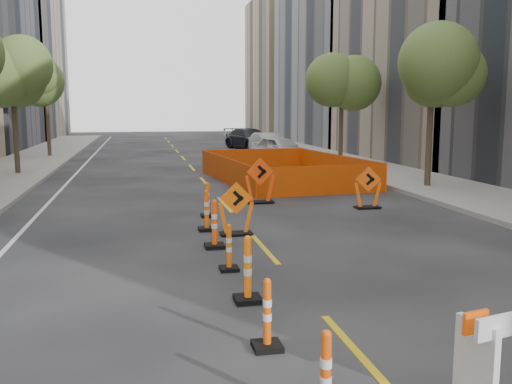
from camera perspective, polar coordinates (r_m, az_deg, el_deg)
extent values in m
plane|color=black|center=(9.52, 5.93, -11.26)|extent=(140.00, 140.00, 0.00)
cube|color=gray|center=(23.86, 18.00, 0.50)|extent=(4.00, 90.00, 0.15)
cube|color=gray|center=(38.07, 20.30, 13.66)|extent=(12.00, 16.00, 14.00)
cube|color=gray|center=(53.02, 10.78, 15.66)|extent=(12.00, 18.00, 20.00)
cube|color=tan|center=(70.14, 4.90, 12.33)|extent=(12.00, 14.00, 16.00)
cylinder|color=#382B1E|center=(29.14, -22.86, 4.58)|extent=(0.24, 0.24, 3.15)
sphere|color=#43632A|center=(29.12, -23.20, 10.43)|extent=(2.80, 2.80, 2.80)
cylinder|color=#382B1E|center=(38.98, -20.03, 5.54)|extent=(0.24, 0.24, 3.15)
sphere|color=#43632A|center=(38.97, -20.25, 9.91)|extent=(2.80, 2.80, 2.80)
cylinder|color=#382B1E|center=(23.42, 16.88, 4.10)|extent=(0.24, 0.24, 3.15)
sphere|color=#43632A|center=(23.40, 17.20, 11.38)|extent=(2.80, 2.80, 2.80)
cylinder|color=#382B1E|center=(32.54, 8.48, 5.48)|extent=(0.24, 0.24, 3.15)
sphere|color=#43632A|center=(32.53, 8.59, 10.72)|extent=(2.80, 2.80, 2.80)
imported|color=silver|center=(33.98, 2.45, 4.33)|extent=(3.38, 4.87, 1.54)
imported|color=#A2A0A6|center=(39.06, 1.27, 4.84)|extent=(2.01, 4.67, 1.50)
imported|color=black|center=(44.51, -0.64, 5.35)|extent=(3.78, 5.94, 1.60)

